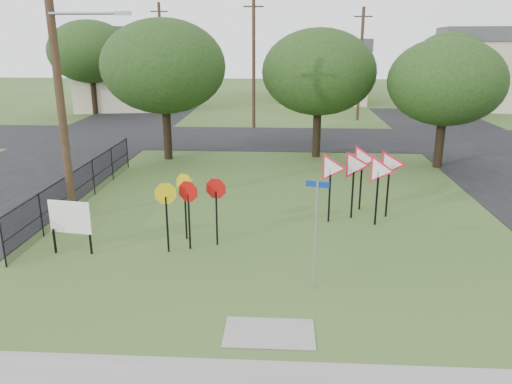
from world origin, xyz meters
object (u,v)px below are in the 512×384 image
Objects in this scene: street_name_sign at (316,228)px; yield_sign_cluster at (363,168)px; info_board at (70,219)px; stop_sign_cluster at (189,196)px.

street_name_sign is 0.89× the size of yield_sign_cluster.
info_board is (-9.12, -3.67, -0.75)m from yield_sign_cluster.
yield_sign_cluster is at bearing 26.95° from stop_sign_cluster.
street_name_sign is at bearing -33.79° from stop_sign_cluster.
street_name_sign is at bearing -109.95° from yield_sign_cluster.
yield_sign_cluster is at bearing 21.91° from info_board.
info_board is (-7.17, 1.71, -0.56)m from street_name_sign.
street_name_sign is at bearing -13.39° from info_board.
street_name_sign reaches higher than yield_sign_cluster.
yield_sign_cluster is 9.85m from info_board.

